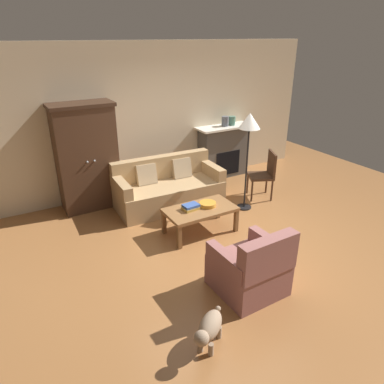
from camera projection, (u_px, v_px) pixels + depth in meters
ground_plane at (224, 241)px, 5.41m from camera, size 9.60×9.60×0.00m
back_wall at (152, 118)px, 6.85m from camera, size 7.20×0.10×2.80m
fireplace at (223, 151)px, 7.70m from camera, size 1.26×0.48×1.12m
armoire at (87, 157)px, 6.14m from camera, size 1.06×0.57×1.87m
couch at (168, 189)px, 6.44m from camera, size 1.95×0.92×0.86m
coffee_table at (200, 211)px, 5.51m from camera, size 1.10×0.60×0.42m
fruit_bowl at (208, 204)px, 5.56m from camera, size 0.26×0.26×0.06m
book_stack at (191, 207)px, 5.44m from camera, size 0.26×0.19×0.08m
mantel_vase_slate at (225, 121)px, 7.42m from camera, size 0.15×0.15×0.20m
mantel_vase_jade at (232, 121)px, 7.50m from camera, size 0.14×0.14×0.18m
armchair_near_left at (251, 270)px, 4.24m from camera, size 0.80×0.79×0.88m
side_chair_wooden at (265, 172)px, 6.68m from camera, size 0.59×0.59×0.90m
floor_lamp at (249, 127)px, 5.84m from camera, size 0.36×0.36×1.72m
dog at (209, 328)px, 3.49m from camera, size 0.49×0.42×0.39m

